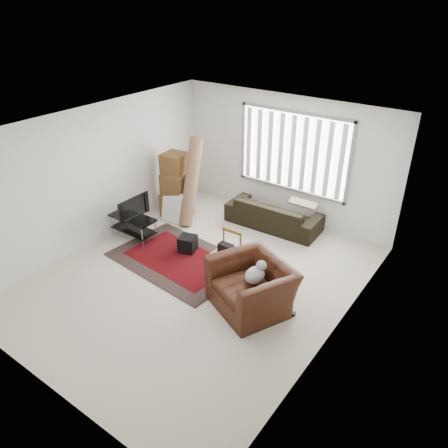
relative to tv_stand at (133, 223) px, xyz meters
The scene contains 11 objects.
room 2.44m from the tv_stand, ahead, with size 6.00×6.02×2.71m.
persian_rug 1.33m from the tv_stand, ahead, with size 2.60×1.86×0.02m.
tv_stand is the anchor object (origin of this frame).
tv 0.36m from the tv_stand, 165.96° to the left, with size 0.79×0.10×0.45m, color black.
subwoofer 1.27m from the tv_stand, 11.28° to the left, with size 0.31×0.31×0.31m, color black.
moving_boxes 1.33m from the tv_stand, 87.98° to the left, with size 0.65×0.60×1.45m.
white_flatpack 1.03m from the tv_stand, 80.25° to the left, with size 0.54×0.08×0.68m, color silver.
rolled_rug 1.49m from the tv_stand, 68.44° to the left, with size 0.28×0.28×1.87m, color brown.
sofa 2.95m from the tv_stand, 45.76° to the left, with size 2.03×0.88×0.78m, color black.
side_chair 2.25m from the tv_stand, ahead, with size 0.43×0.43×0.80m.
armchair 3.16m from the tv_stand, ahead, with size 1.57×1.49×0.91m.
Camera 1 is at (4.09, -4.88, 4.58)m, focal length 35.00 mm.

